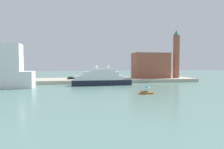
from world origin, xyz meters
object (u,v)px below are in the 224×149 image
at_px(large_yacht, 101,79).
at_px(bell_tower, 176,53).
at_px(parked_car, 71,78).
at_px(person_figure, 80,78).
at_px(small_motorboat, 146,91).
at_px(harbor_building, 151,65).
at_px(mooring_bollard, 97,79).

relative_size(large_yacht, bell_tower, 0.99).
bearing_deg(large_yacht, parked_car, 127.42).
relative_size(bell_tower, person_figure, 17.79).
height_order(large_yacht, parked_car, large_yacht).
relative_size(small_motorboat, harbor_building, 0.22).
bearing_deg(person_figure, large_yacht, -54.83).
relative_size(large_yacht, harbor_building, 1.34).
distance_m(parked_car, mooring_bollard, 15.43).
distance_m(small_motorboat, bell_tower, 62.04).
distance_m(harbor_building, mooring_bollard, 35.70).
relative_size(person_figure, mooring_bollard, 1.77).
relative_size(small_motorboat, mooring_bollard, 5.24).
relative_size(parked_car, person_figure, 2.46).
distance_m(small_motorboat, parked_car, 54.32).
height_order(bell_tower, person_figure, bell_tower).
height_order(small_motorboat, mooring_bollard, small_motorboat).
bearing_deg(person_figure, small_motorboat, -64.43).
distance_m(parked_car, person_figure, 6.89).
relative_size(parked_car, mooring_bollard, 4.36).
bearing_deg(small_motorboat, mooring_bollard, 106.79).
bearing_deg(parked_car, harbor_building, 3.15).
height_order(large_yacht, small_motorboat, large_yacht).
bearing_deg(small_motorboat, parked_car, 117.71).
height_order(person_figure, mooring_bollard, person_figure).
xyz_separation_m(large_yacht, parked_car, (-14.00, 18.29, -0.81)).
bearing_deg(parked_car, mooring_bollard, -31.37).
relative_size(large_yacht, small_motorboat, 5.94).
xyz_separation_m(large_yacht, bell_tower, (47.51, 18.05, 13.59)).
xyz_separation_m(large_yacht, small_motorboat, (11.25, -29.78, -2.09)).
bearing_deg(parked_car, bell_tower, -0.22).
bearing_deg(bell_tower, large_yacht, -159.19).
height_order(bell_tower, parked_car, bell_tower).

